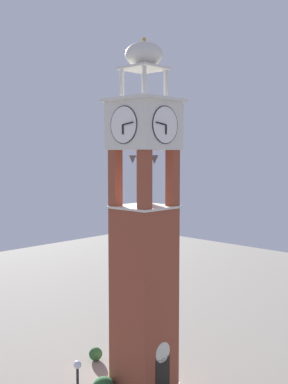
{
  "coord_description": "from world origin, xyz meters",
  "views": [
    {
      "loc": [
        -18.14,
        -17.44,
        13.06
      ],
      "look_at": [
        0.0,
        0.0,
        11.09
      ],
      "focal_mm": 43.7,
      "sensor_mm": 36.0,
      "label": 1
    }
  ],
  "objects": [
    {
      "name": "shrub_left_of_tower",
      "position": [
        0.55,
        4.82,
        0.42
      ],
      "size": [
        0.85,
        0.85,
        0.83
      ],
      "primitive_type": "ellipsoid",
      "color": "#28562D",
      "rests_on": "ground"
    },
    {
      "name": "clock_tower",
      "position": [
        -0.0,
        -0.0,
        8.09
      ],
      "size": [
        3.35,
        3.35,
        19.28
      ],
      "color": "brown",
      "rests_on": "ground"
    }
  ]
}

